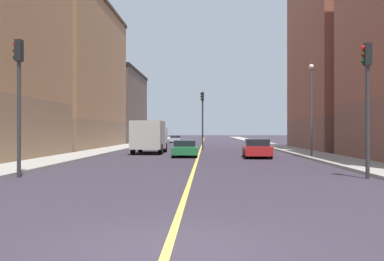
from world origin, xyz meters
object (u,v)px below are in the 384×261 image
(street_lamp_left_near, at_px, (311,100))
(car_silver, at_px, (176,139))
(building_right_distant, at_px, (113,107))
(traffic_light_left_near, at_px, (367,90))
(traffic_light_right_near, at_px, (19,88))
(car_green, at_px, (185,149))
(box_truck, at_px, (149,136))
(building_right_midblock, at_px, (70,74))
(car_red, at_px, (257,148))
(building_left_mid, at_px, (343,57))
(traffic_light_median_far, at_px, (202,112))

(street_lamp_left_near, bearing_deg, car_silver, 106.48)
(street_lamp_left_near, bearing_deg, building_right_distant, 118.64)
(building_right_distant, height_order, traffic_light_left_near, building_right_distant)
(traffic_light_right_near, distance_m, car_silver, 57.40)
(traffic_light_left_near, relative_size, car_green, 1.20)
(car_green, bearing_deg, box_truck, 123.89)
(traffic_light_right_near, relative_size, car_green, 1.25)
(building_right_midblock, distance_m, traffic_light_left_near, 39.21)
(car_red, relative_size, car_silver, 1.04)
(traffic_light_right_near, height_order, car_green, traffic_light_right_near)
(car_green, relative_size, car_silver, 1.05)
(box_truck, bearing_deg, car_silver, 90.40)
(building_left_mid, distance_m, traffic_light_left_near, 30.53)
(traffic_light_median_far, xyz_separation_m, car_silver, (-4.73, 28.53, -3.28))
(traffic_light_left_near, relative_size, box_truck, 0.81)
(building_right_midblock, xyz_separation_m, building_right_distant, (-0.00, 24.11, -2.41))
(car_red, bearing_deg, car_green, 168.20)
(building_right_midblock, relative_size, car_red, 5.40)
(building_right_midblock, bearing_deg, car_silver, 67.82)
(street_lamp_left_near, bearing_deg, traffic_light_right_near, -136.93)
(building_right_midblock, relative_size, car_green, 5.35)
(building_left_mid, relative_size, box_truck, 2.82)
(traffic_light_right_near, xyz_separation_m, car_silver, (2.65, 57.26, -3.14))
(building_right_midblock, height_order, car_red, building_right_midblock)
(building_left_mid, relative_size, building_right_midblock, 0.78)
(car_red, bearing_deg, box_truck, 145.17)
(building_right_midblock, distance_m, car_green, 22.89)
(building_left_mid, relative_size, traffic_light_left_near, 3.48)
(traffic_light_median_far, height_order, car_red, traffic_light_median_far)
(traffic_light_right_near, distance_m, street_lamp_left_near, 21.01)
(building_right_distant, distance_m, car_green, 43.32)
(car_silver, height_order, box_truck, box_truck)
(building_right_distant, relative_size, traffic_light_right_near, 3.64)
(car_green, bearing_deg, building_right_midblock, 129.54)
(traffic_light_right_near, bearing_deg, box_truck, 81.88)
(street_lamp_left_near, bearing_deg, traffic_light_median_far, 118.98)
(building_left_mid, bearing_deg, building_right_distant, 137.17)
(building_left_mid, relative_size, car_silver, 4.37)
(building_right_midblock, bearing_deg, car_green, -50.46)
(building_right_distant, xyz_separation_m, traffic_light_right_near, (7.57, -56.30, -2.16))
(traffic_light_median_far, bearing_deg, building_right_distant, 118.46)
(building_right_midblock, bearing_deg, building_left_mid, -6.25)
(traffic_light_median_far, xyz_separation_m, car_green, (-1.22, -13.17, -3.25))
(car_green, bearing_deg, street_lamp_left_near, -7.51)
(building_left_mid, bearing_deg, traffic_light_left_near, -104.71)
(traffic_light_median_far, relative_size, box_truck, 0.88)
(building_right_distant, relative_size, car_green, 4.56)
(building_right_midblock, relative_size, traffic_light_median_far, 4.10)
(building_left_mid, bearing_deg, street_lamp_left_near, -114.25)
(building_left_mid, height_order, box_truck, building_left_mid)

